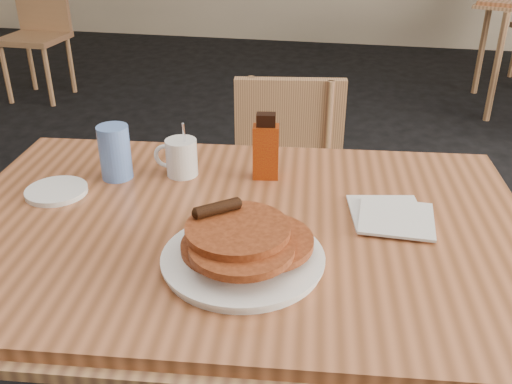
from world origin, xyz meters
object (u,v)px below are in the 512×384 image
at_px(chair_wall_extra, 38,21).
at_px(syrup_bottle, 266,149).
at_px(pancake_plate, 243,249).
at_px(blue_tumbler, 115,152).
at_px(main_table, 238,238).
at_px(chair_main_far, 284,182).
at_px(coffee_mug, 181,157).

xyz_separation_m(chair_wall_extra, syrup_bottle, (2.16, -2.60, 0.28)).
distance_m(pancake_plate, blue_tumbler, 0.48).
relative_size(main_table, blue_tumbler, 10.25).
relative_size(chair_main_far, blue_tumbler, 6.26).
bearing_deg(syrup_bottle, blue_tumbler, -177.11).
bearing_deg(pancake_plate, blue_tumbler, 141.95).
distance_m(pancake_plate, coffee_mug, 0.41).
xyz_separation_m(main_table, pancake_plate, (0.04, -0.14, 0.07)).
xyz_separation_m(pancake_plate, syrup_bottle, (-0.02, 0.37, 0.04)).
xyz_separation_m(main_table, syrup_bottle, (0.02, 0.22, 0.12)).
bearing_deg(syrup_bottle, chair_main_far, 84.48).
height_order(chair_wall_extra, blue_tumbler, chair_wall_extra).
distance_m(chair_main_far, coffee_mug, 0.64).
height_order(pancake_plate, syrup_bottle, syrup_bottle).
bearing_deg(main_table, chair_main_far, 90.50).
xyz_separation_m(main_table, chair_wall_extra, (-2.14, 2.82, -0.17)).
relative_size(main_table, coffee_mug, 9.45).
height_order(main_table, coffee_mug, coffee_mug).
bearing_deg(syrup_bottle, main_table, -103.50).
relative_size(chair_main_far, coffee_mug, 5.77).
distance_m(chair_wall_extra, blue_tumbler, 3.24).
relative_size(pancake_plate, syrup_bottle, 1.87).
distance_m(chair_wall_extra, pancake_plate, 3.69).
relative_size(chair_wall_extra, syrup_bottle, 5.57).
distance_m(main_table, coffee_mug, 0.28).
bearing_deg(pancake_plate, syrup_bottle, 93.90).
bearing_deg(blue_tumbler, chair_main_far, 60.24).
bearing_deg(main_table, blue_tumbler, 155.62).
relative_size(coffee_mug, syrup_bottle, 0.88).
xyz_separation_m(chair_main_far, syrup_bottle, (0.03, -0.50, 0.34)).
xyz_separation_m(chair_wall_extra, blue_tumbler, (1.81, -2.67, 0.28)).
distance_m(main_table, pancake_plate, 0.17).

